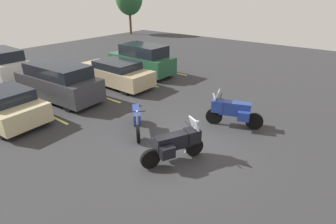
{
  "coord_description": "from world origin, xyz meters",
  "views": [
    {
      "loc": [
        -6.42,
        -4.46,
        4.99
      ],
      "look_at": [
        0.7,
        1.08,
        0.84
      ],
      "focal_mm": 28.16,
      "sensor_mm": 36.0,
      "label": 1
    }
  ],
  "objects_px": {
    "car_green": "(142,60)",
    "car_far_white": "(1,64)",
    "car_champagne": "(2,105)",
    "car_tan": "(115,73)",
    "motorcycle_touring": "(176,143)",
    "motorcycle_second": "(232,110)",
    "motorcycle_third": "(137,119)",
    "car_charcoal": "(59,82)"
  },
  "relations": [
    {
      "from": "car_green",
      "to": "car_far_white",
      "type": "distance_m",
      "value": 8.68
    },
    {
      "from": "car_champagne",
      "to": "car_tan",
      "type": "xyz_separation_m",
      "value": [
        6.01,
        -0.11,
        0.01
      ]
    },
    {
      "from": "motorcycle_touring",
      "to": "car_tan",
      "type": "bearing_deg",
      "value": 61.44
    },
    {
      "from": "motorcycle_touring",
      "to": "motorcycle_second",
      "type": "relative_size",
      "value": 0.94
    },
    {
      "from": "car_far_white",
      "to": "car_green",
      "type": "bearing_deg",
      "value": -46.24
    },
    {
      "from": "motorcycle_third",
      "to": "car_far_white",
      "type": "relative_size",
      "value": 0.35
    },
    {
      "from": "car_charcoal",
      "to": "car_green",
      "type": "distance_m",
      "value": 5.77
    },
    {
      "from": "motorcycle_second",
      "to": "car_tan",
      "type": "height_order",
      "value": "motorcycle_second"
    },
    {
      "from": "motorcycle_second",
      "to": "car_green",
      "type": "distance_m",
      "value": 8.48
    },
    {
      "from": "motorcycle_second",
      "to": "car_green",
      "type": "bearing_deg",
      "value": 67.8
    },
    {
      "from": "car_champagne",
      "to": "car_far_white",
      "type": "relative_size",
      "value": 0.93
    },
    {
      "from": "car_champagne",
      "to": "car_charcoal",
      "type": "bearing_deg",
      "value": 7.82
    },
    {
      "from": "motorcycle_second",
      "to": "car_green",
      "type": "height_order",
      "value": "car_green"
    },
    {
      "from": "car_green",
      "to": "car_charcoal",
      "type": "bearing_deg",
      "value": 177.52
    },
    {
      "from": "motorcycle_second",
      "to": "car_far_white",
      "type": "bearing_deg",
      "value": 101.22
    },
    {
      "from": "car_champagne",
      "to": "car_far_white",
      "type": "height_order",
      "value": "car_far_white"
    },
    {
      "from": "motorcycle_touring",
      "to": "car_champagne",
      "type": "height_order",
      "value": "car_champagne"
    },
    {
      "from": "car_far_white",
      "to": "car_tan",
      "type": "bearing_deg",
      "value": -62.23
    },
    {
      "from": "motorcycle_second",
      "to": "car_green",
      "type": "relative_size",
      "value": 0.48
    },
    {
      "from": "motorcycle_second",
      "to": "motorcycle_third",
      "type": "relative_size",
      "value": 1.3
    },
    {
      "from": "motorcycle_second",
      "to": "car_champagne",
      "type": "distance_m",
      "value": 9.4
    },
    {
      "from": "car_charcoal",
      "to": "car_green",
      "type": "bearing_deg",
      "value": -2.48
    },
    {
      "from": "motorcycle_touring",
      "to": "car_champagne",
      "type": "xyz_separation_m",
      "value": [
        -2.07,
        7.36,
        0.05
      ]
    },
    {
      "from": "motorcycle_third",
      "to": "car_charcoal",
      "type": "xyz_separation_m",
      "value": [
        0.14,
        5.45,
        0.36
      ]
    },
    {
      "from": "car_green",
      "to": "car_far_white",
      "type": "height_order",
      "value": "car_green"
    },
    {
      "from": "car_champagne",
      "to": "car_tan",
      "type": "relative_size",
      "value": 0.89
    },
    {
      "from": "motorcycle_second",
      "to": "car_tan",
      "type": "distance_m",
      "value": 7.62
    },
    {
      "from": "motorcycle_touring",
      "to": "car_far_white",
      "type": "xyz_separation_m",
      "value": [
        0.51,
        13.76,
        0.26
      ]
    },
    {
      "from": "car_tan",
      "to": "car_far_white",
      "type": "distance_m",
      "value": 7.37
    },
    {
      "from": "motorcycle_touring",
      "to": "car_green",
      "type": "xyz_separation_m",
      "value": [
        6.51,
        7.5,
        0.31
      ]
    },
    {
      "from": "car_charcoal",
      "to": "car_green",
      "type": "height_order",
      "value": "car_green"
    },
    {
      "from": "motorcycle_third",
      "to": "car_champagne",
      "type": "bearing_deg",
      "value": 117.9
    },
    {
      "from": "motorcycle_third",
      "to": "car_charcoal",
      "type": "relative_size",
      "value": 0.34
    },
    {
      "from": "car_green",
      "to": "car_tan",
      "type": "bearing_deg",
      "value": -174.45
    },
    {
      "from": "motorcycle_second",
      "to": "motorcycle_third",
      "type": "xyz_separation_m",
      "value": [
        -2.7,
        2.64,
        -0.14
      ]
    },
    {
      "from": "car_tan",
      "to": "car_green",
      "type": "xyz_separation_m",
      "value": [
        2.57,
        0.25,
        0.25
      ]
    },
    {
      "from": "motorcycle_touring",
      "to": "car_charcoal",
      "type": "distance_m",
      "value": 7.79
    },
    {
      "from": "motorcycle_third",
      "to": "car_tan",
      "type": "relative_size",
      "value": 0.34
    },
    {
      "from": "motorcycle_third",
      "to": "car_champagne",
      "type": "distance_m",
      "value": 5.73
    },
    {
      "from": "motorcycle_second",
      "to": "car_far_white",
      "type": "relative_size",
      "value": 0.46
    },
    {
      "from": "motorcycle_touring",
      "to": "car_charcoal",
      "type": "height_order",
      "value": "car_charcoal"
    },
    {
      "from": "motorcycle_third",
      "to": "car_tan",
      "type": "bearing_deg",
      "value": 56.07
    }
  ]
}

